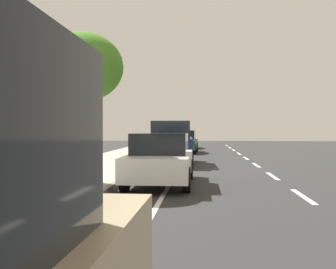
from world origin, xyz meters
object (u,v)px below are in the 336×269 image
(bicycle_at_curb, at_px, (167,151))
(cyclist_with_backpack, at_px, (164,138))
(parked_sedan_green_second, at_px, (184,142))
(street_tree_near_cyclist, at_px, (83,70))
(parked_sedan_silver_nearest, at_px, (185,139))
(parked_sedan_white_far, at_px, (161,159))
(fire_hydrant, at_px, (153,147))
(parked_suv_dark_blue_mid, at_px, (172,142))
(pedestrian_on_phone, at_px, (21,149))

(bicycle_at_curb, distance_m, cyclist_with_backpack, 0.87)
(parked_sedan_green_second, relative_size, street_tree_near_cyclist, 1.06)
(street_tree_near_cyclist, bearing_deg, parked_sedan_silver_nearest, -94.90)
(parked_sedan_white_far, xyz_separation_m, fire_hydrant, (1.65, -11.80, -0.17))
(parked_suv_dark_blue_mid, height_order, pedestrian_on_phone, parked_suv_dark_blue_mid)
(parked_sedan_green_second, relative_size, pedestrian_on_phone, 2.58)
(parked_sedan_green_second, height_order, pedestrian_on_phone, pedestrian_on_phone)
(bicycle_at_curb, bearing_deg, pedestrian_on_phone, 78.65)
(parked_sedan_green_second, distance_m, street_tree_near_cyclist, 16.66)
(parked_sedan_white_far, xyz_separation_m, cyclist_with_backpack, (0.98, -11.51, 0.33))
(parked_sedan_white_far, xyz_separation_m, pedestrian_on_phone, (3.36, 1.95, 0.38))
(parked_sedan_silver_nearest, bearing_deg, parked_suv_dark_blue_mid, 90.04)
(fire_hydrant, bearing_deg, parked_suv_dark_blue_mid, 106.26)
(bicycle_at_curb, xyz_separation_m, street_tree_near_cyclist, (1.38, 11.71, 2.93))
(fire_hydrant, bearing_deg, parked_sedan_silver_nearest, -98.10)
(parked_sedan_silver_nearest, distance_m, street_tree_near_cyclist, 22.95)
(parked_sedan_white_far, height_order, bicycle_at_curb, parked_sedan_white_far)
(parked_sedan_silver_nearest, bearing_deg, street_tree_near_cyclist, 85.10)
(parked_sedan_green_second, bearing_deg, bicycle_at_curb, 80.89)
(parked_sedan_white_far, distance_m, bicycle_at_curb, 11.09)
(parked_sedan_white_far, xyz_separation_m, bicycle_at_curb, (0.75, -11.05, -0.37))
(parked_sedan_white_far, bearing_deg, parked_suv_dark_blue_mid, -88.53)
(parked_sedan_green_second, height_order, street_tree_near_cyclist, street_tree_near_cyclist)
(parked_sedan_green_second, xyz_separation_m, street_tree_near_cyclist, (2.12, 16.33, 2.56))
(parked_sedan_silver_nearest, relative_size, parked_sedan_green_second, 1.00)
(bicycle_at_curb, relative_size, pedestrian_on_phone, 0.99)
(parked_sedan_silver_nearest, xyz_separation_m, bicycle_at_curb, (0.57, 11.02, -0.37))
(parked_sedan_white_far, xyz_separation_m, street_tree_near_cyclist, (2.13, 0.65, 2.56))
(cyclist_with_backpack, xyz_separation_m, fire_hydrant, (0.67, -0.29, -0.50))
(parked_sedan_silver_nearest, height_order, cyclist_with_backpack, cyclist_with_backpack)
(parked_sedan_silver_nearest, distance_m, parked_sedan_white_far, 22.07)
(street_tree_near_cyclist, relative_size, pedestrian_on_phone, 2.44)
(parked_sedan_green_second, height_order, parked_sedan_white_far, same)
(street_tree_near_cyclist, relative_size, fire_hydrant, 5.01)
(parked_sedan_green_second, distance_m, pedestrian_on_phone, 17.94)
(bicycle_at_curb, bearing_deg, fire_hydrant, -39.87)
(parked_suv_dark_blue_mid, distance_m, street_tree_near_cyclist, 7.99)
(parked_sedan_silver_nearest, relative_size, pedestrian_on_phone, 2.57)
(parked_sedan_green_second, distance_m, fire_hydrant, 4.21)
(cyclist_with_backpack, bearing_deg, parked_sedan_silver_nearest, -94.28)
(parked_sedan_green_second, xyz_separation_m, bicycle_at_curb, (0.74, 4.62, -0.37))
(street_tree_near_cyclist, bearing_deg, parked_suv_dark_blue_mid, -104.83)
(street_tree_near_cyclist, height_order, pedestrian_on_phone, street_tree_near_cyclist)
(parked_sedan_green_second, relative_size, fire_hydrant, 5.30)
(parked_sedan_silver_nearest, height_order, parked_sedan_green_second, same)
(parked_sedan_white_far, bearing_deg, parked_sedan_silver_nearest, -89.52)
(cyclist_with_backpack, height_order, street_tree_near_cyclist, street_tree_near_cyclist)
(pedestrian_on_phone, bearing_deg, bicycle_at_curb, -101.35)
(parked_suv_dark_blue_mid, height_order, fire_hydrant, parked_suv_dark_blue_mid)
(cyclist_with_backpack, bearing_deg, parked_suv_dark_blue_mid, 99.55)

